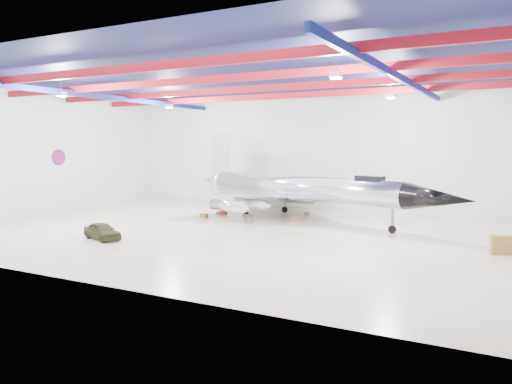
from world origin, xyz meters
The scene contains 16 objects.
floor centered at (0.00, 0.00, 0.00)m, with size 40.00×40.00×0.00m, color beige.
wall_back centered at (0.00, 15.00, 5.50)m, with size 40.00×40.00×0.00m, color silver.
wall_left centered at (-20.00, 0.00, 5.50)m, with size 30.00×30.00×0.00m, color silver.
ceiling centered at (0.00, 0.00, 11.00)m, with size 40.00×40.00×0.00m, color #0A0F38.
ceiling_structure centered at (0.00, 0.00, 10.32)m, with size 39.50×29.50×1.08m.
wall_roundel centered at (-19.94, 2.00, 5.00)m, with size 1.50×1.50×0.10m, color #B21414.
jet_aircraft centered at (2.46, 6.96, 2.41)m, with size 26.20×19.42×7.36m.
jeep centered at (-5.46, -7.03, 0.55)m, with size 1.30×3.24×1.10m, color #36381C.
desk centered at (17.75, 0.23, 0.53)m, with size 1.15×0.57×1.05m, color brown.
crate_ply centered at (-5.05, 4.17, 0.19)m, with size 0.54×0.43×0.38m, color olive.
toolbox_red centered at (-4.57, 6.60, 0.18)m, with size 0.51×0.41×0.35m, color #A42B10.
engine_drum centered at (-0.29, 3.55, 0.23)m, with size 0.51×0.51×0.46m, color #59595B.
parts_bin centered at (2.52, 6.07, 0.23)m, with size 0.67×0.54×0.47m, color olive.
crate_small centered at (-5.05, 6.52, 0.13)m, with size 0.37×0.29×0.26m, color #59595B.
oil_barrel centered at (-1.39, 5.33, 0.19)m, with size 0.55×0.44×0.39m, color olive.
spares_box centered at (2.29, 9.21, 0.19)m, with size 0.43×0.43×0.39m, color #59595B.
Camera 1 is at (18.55, -30.70, 6.14)m, focal length 35.00 mm.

